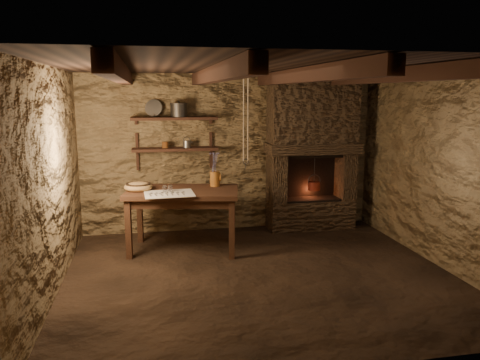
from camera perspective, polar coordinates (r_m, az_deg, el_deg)
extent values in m
plane|color=black|center=(5.64, 2.39, -11.46)|extent=(4.50, 4.50, 0.00)
cube|color=brown|center=(7.24, -1.24, 3.30)|extent=(4.50, 0.04, 2.40)
cube|color=brown|center=(3.44, 10.39, -4.97)|extent=(4.50, 0.04, 2.40)
cube|color=brown|center=(5.26, -22.08, -0.22)|extent=(0.04, 4.00, 2.40)
cube|color=brown|center=(6.23, 23.05, 1.28)|extent=(0.04, 4.00, 2.40)
cube|color=black|center=(5.24, 2.60, 13.69)|extent=(4.50, 4.00, 0.04)
cube|color=black|center=(5.09, -14.45, 12.46)|extent=(0.14, 3.95, 0.16)
cube|color=black|center=(5.14, -2.97, 12.74)|extent=(0.14, 3.95, 0.16)
cube|color=black|center=(5.37, 7.91, 12.56)|extent=(0.14, 3.95, 0.16)
cube|color=black|center=(5.77, 17.54, 12.03)|extent=(0.14, 3.95, 0.16)
cube|color=black|center=(6.98, -7.92, 3.75)|extent=(1.25, 0.30, 0.04)
cube|color=black|center=(6.94, -8.02, 7.44)|extent=(1.25, 0.30, 0.04)
cube|color=#36261B|center=(7.52, 8.55, -4.11)|extent=(1.35, 0.45, 0.45)
cube|color=#36261B|center=(7.23, 4.47, 0.24)|extent=(0.23, 0.45, 0.75)
cube|color=#36261B|center=(7.60, 12.67, 0.53)|extent=(0.23, 0.45, 0.75)
cube|color=#36261B|center=(7.30, 8.85, 3.87)|extent=(1.43, 0.51, 0.16)
cube|color=#36261B|center=(7.29, 8.89, 8.19)|extent=(1.35, 0.45, 0.94)
cube|color=black|center=(7.58, 8.18, 0.64)|extent=(0.90, 0.06, 0.75)
cube|color=black|center=(6.31, -7.01, -1.46)|extent=(1.61, 1.11, 0.06)
cube|color=black|center=(6.33, -6.99, -2.30)|extent=(1.46, 0.96, 0.11)
cube|color=silver|center=(6.05, -8.63, -1.66)|extent=(0.64, 0.53, 0.01)
cylinder|color=brown|center=(6.48, -3.08, 0.14)|extent=(0.15, 0.15, 0.21)
torus|color=brown|center=(6.49, -2.46, 0.34)|extent=(0.02, 0.11, 0.11)
ellipsoid|color=#A57C47|center=(6.36, -12.30, -0.83)|extent=(0.48, 0.48, 0.13)
cylinder|color=#282624|center=(6.94, -7.46, 8.38)|extent=(0.29, 0.29, 0.18)
cylinder|color=gray|center=(7.02, -10.48, 8.61)|extent=(0.28, 0.17, 0.25)
cylinder|color=#582C11|center=(6.96, -9.09, 4.25)|extent=(0.12, 0.12, 0.09)
cylinder|color=maroon|center=(7.39, 9.01, -0.73)|extent=(0.23, 0.23, 0.13)
torus|color=#282624|center=(7.38, 9.03, -0.12)|extent=(0.21, 0.01, 0.21)
cylinder|color=#282624|center=(7.35, 9.07, 1.22)|extent=(0.01, 0.01, 0.44)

